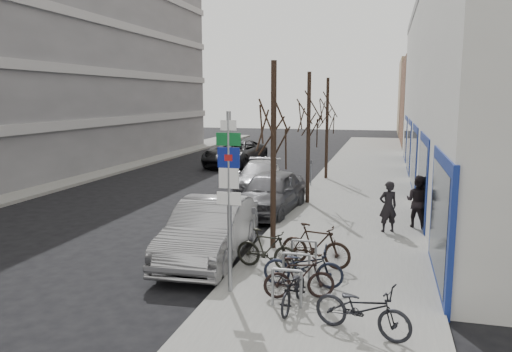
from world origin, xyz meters
The scene contains 25 objects.
ground centered at (0.00, 0.00, 0.00)m, with size 120.00×120.00×0.00m, color black.
sidewalk_east centered at (4.50, 10.00, 0.07)m, with size 5.00×70.00×0.15m, color slate.
sidewalk_west centered at (-11.00, 10.00, 0.07)m, with size 3.00×70.00×0.15m, color slate.
brick_building_far centered at (13.00, 40.00, 4.00)m, with size 12.00×14.00×8.00m, color brown.
tan_building_far centered at (13.50, 55.00, 4.50)m, with size 13.00×12.00×9.00m, color #937A5B.
highway_sign_pole centered at (2.40, -0.01, 2.46)m, with size 0.55×0.10×4.20m.
bike_rack centered at (3.80, 0.60, 0.66)m, with size 0.66×2.26×0.83m.
tree_near centered at (2.60, 3.50, 4.10)m, with size 1.80×1.80×5.50m.
tree_mid centered at (2.60, 10.00, 4.10)m, with size 1.80×1.80×5.50m.
tree_far centered at (2.60, 16.50, 4.10)m, with size 1.80×1.80×5.50m.
meter_front centered at (2.15, 3.00, 0.92)m, with size 0.10×0.08×1.27m.
meter_mid centered at (2.15, 8.50, 0.92)m, with size 0.10×0.08×1.27m.
meter_back centered at (2.15, 14.00, 0.92)m, with size 0.10×0.08×1.27m.
bike_near_left centered at (3.95, -0.53, 0.63)m, with size 0.47×1.57×0.96m, color black.
bike_near_right centered at (3.98, -0.01, 0.63)m, with size 0.47×1.57×0.95m, color black.
bike_mid_curb centered at (3.95, 0.70, 0.72)m, with size 0.56×1.86×1.14m, color black.
bike_mid_inner centered at (2.85, 1.66, 0.68)m, with size 0.52×1.73×1.05m, color black.
bike_far_curb centered at (5.38, -1.33, 0.72)m, with size 0.57×1.87×1.14m, color black.
bike_far_inner centered at (4.03, 2.15, 0.72)m, with size 0.56×1.89×1.15m, color black.
parked_car_front centered at (1.04, 2.44, 0.84)m, with size 1.77×5.07×1.67m, color #939397.
parked_car_mid centered at (1.40, 8.33, 0.83)m, with size 1.97×4.89×1.67m, color #4C4C51.
parked_car_back centered at (-0.20, 12.85, 0.70)m, with size 1.96×4.82×1.40m, color #959599.
lane_car centered at (-3.92, 21.01, 0.85)m, with size 2.82×6.12×1.70m, color black.
pedestrian_near centered at (5.83, 6.11, 0.99)m, with size 0.61×0.40×1.68m, color black.
pedestrian_far centered at (6.80, 6.98, 1.05)m, with size 0.66×0.45×1.79m, color black.
Camera 1 is at (5.69, -10.24, 4.50)m, focal length 35.00 mm.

